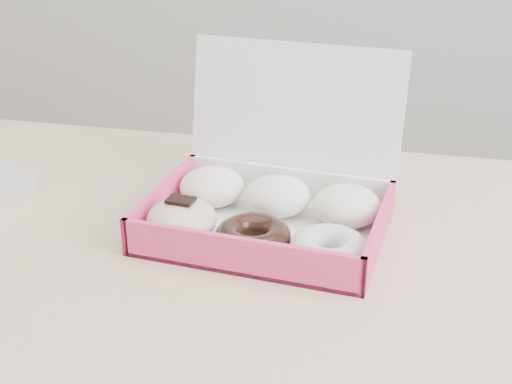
# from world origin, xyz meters

# --- Properties ---
(table) EXTENTS (1.20, 0.80, 0.75)m
(table) POSITION_xyz_m (0.00, 0.00, 0.67)
(table) COLOR #D3B08A
(table) RESTS_ON ground
(donut_box) EXTENTS (0.30, 0.27, 0.20)m
(donut_box) POSITION_xyz_m (0.04, 0.11, 0.78)
(donut_box) COLOR white
(donut_box) RESTS_ON table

